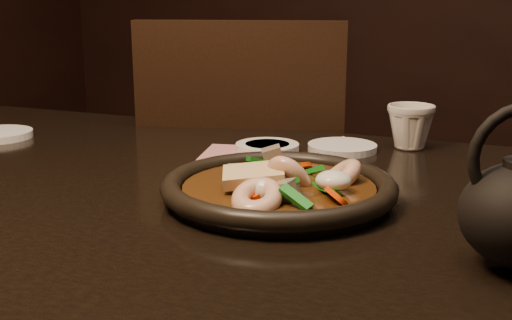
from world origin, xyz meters
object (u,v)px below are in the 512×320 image
at_px(tea_cup, 410,125).
at_px(plate, 279,189).
at_px(table, 214,242).
at_px(chair, 248,209).

bearing_deg(tea_cup, plate, -106.40).
bearing_deg(plate, tea_cup, 73.60).
distance_m(table, tea_cup, 0.44).
xyz_separation_m(table, plate, (0.10, -0.01, 0.09)).
relative_size(table, plate, 5.10).
bearing_deg(tea_cup, chair, 154.69).
xyz_separation_m(chair, tea_cup, (0.39, -0.19, 0.27)).
xyz_separation_m(table, tea_cup, (0.21, 0.37, 0.12)).
bearing_deg(plate, chair, 116.83).
bearing_deg(tea_cup, table, -119.83).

